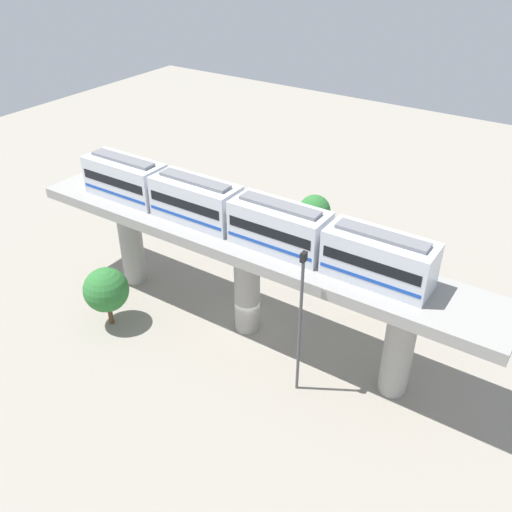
# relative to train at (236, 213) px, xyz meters

# --- Properties ---
(ground_plane) EXTENTS (120.00, 120.00, 0.00)m
(ground_plane) POSITION_rel_train_xyz_m (0.00, 0.88, -9.58)
(ground_plane) COLOR gray
(viaduct) EXTENTS (5.20, 35.80, 8.05)m
(viaduct) POSITION_rel_train_xyz_m (0.00, 0.88, -3.32)
(viaduct) COLOR #999691
(viaduct) RESTS_ON ground
(train) EXTENTS (2.64, 27.45, 3.24)m
(train) POSITION_rel_train_xyz_m (0.00, 0.00, 0.00)
(train) COLOR silver
(train) RESTS_ON viaduct
(parked_car_yellow) EXTENTS (2.11, 4.32, 1.76)m
(parked_car_yellow) POSITION_rel_train_xyz_m (-8.22, 8.40, -8.84)
(parked_car_yellow) COLOR yellow
(parked_car_yellow) RESTS_ON ground
(parked_car_orange) EXTENTS (2.23, 4.37, 1.76)m
(parked_car_orange) POSITION_rel_train_xyz_m (-12.94, -6.53, -8.84)
(parked_car_orange) COLOR orange
(parked_car_orange) RESTS_ON ground
(parked_car_silver) EXTENTS (2.14, 4.33, 1.76)m
(parked_car_silver) POSITION_rel_train_xyz_m (-7.96, 1.73, -8.84)
(parked_car_silver) COLOR #B2B5BA
(parked_car_silver) RESTS_ON ground
(tree_near_viaduct) EXTENTS (3.39, 3.39, 4.83)m
(tree_near_viaduct) POSITION_rel_train_xyz_m (5.36, -8.19, -6.46)
(tree_near_viaduct) COLOR brown
(tree_near_viaduct) RESTS_ON ground
(tree_mid_lot) EXTENTS (2.97, 2.97, 5.00)m
(tree_mid_lot) POSITION_rel_train_xyz_m (-13.79, -1.00, -6.09)
(tree_mid_lot) COLOR brown
(tree_mid_lot) RESTS_ON ground
(signal_post) EXTENTS (0.44, 0.28, 10.65)m
(signal_post) POSITION_rel_train_xyz_m (3.40, 7.18, -3.73)
(signal_post) COLOR #4C4C51
(signal_post) RESTS_ON ground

